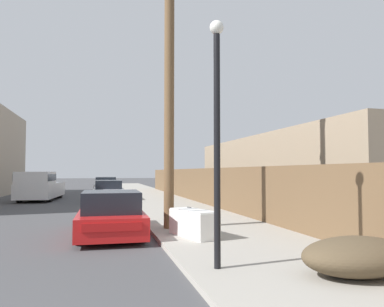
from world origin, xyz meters
TOP-DOWN VIEW (x-y plane):
  - sidewalk_curb at (5.30, 23.50)m, footprint 4.20×63.00m
  - discarded_fridge at (4.16, 7.66)m, footprint 1.07×1.79m
  - parked_sports_car_red at (2.03, 8.97)m, footprint 1.85×4.14m
  - car_parked_mid at (2.26, 22.01)m, footprint 1.89×4.26m
  - car_parked_far at (2.24, 30.68)m, footprint 2.07×4.52m
  - pickup_truck at (-2.04, 23.56)m, footprint 2.45×5.93m
  - utility_pole at (3.79, 9.28)m, footprint 1.80×0.31m
  - street_lamp at (3.78, 4.35)m, footprint 0.26×0.26m
  - brush_pile at (5.88, 3.31)m, footprint 1.94×1.32m
  - wooden_fence at (7.25, 17.37)m, footprint 0.08×37.15m
  - building_right_house at (12.82, 17.17)m, footprint 6.00×18.73m

SIDE VIEW (x-z plane):
  - sidewalk_curb at x=5.30m, z-range 0.00..0.12m
  - brush_pile at x=5.88m, z-range 0.12..0.77m
  - discarded_fridge at x=4.16m, z-range 0.11..0.84m
  - parked_sports_car_red at x=2.03m, z-range -0.06..1.24m
  - car_parked_mid at x=2.26m, z-range -0.04..1.28m
  - car_parked_far at x=2.24m, z-range -0.04..1.36m
  - pickup_truck at x=-2.04m, z-range 0.00..1.85m
  - wooden_fence at x=7.25m, z-range 0.12..2.04m
  - building_right_house at x=12.82m, z-range 0.00..3.84m
  - street_lamp at x=3.78m, z-range 0.49..5.02m
  - utility_pole at x=3.79m, z-range 0.22..9.05m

